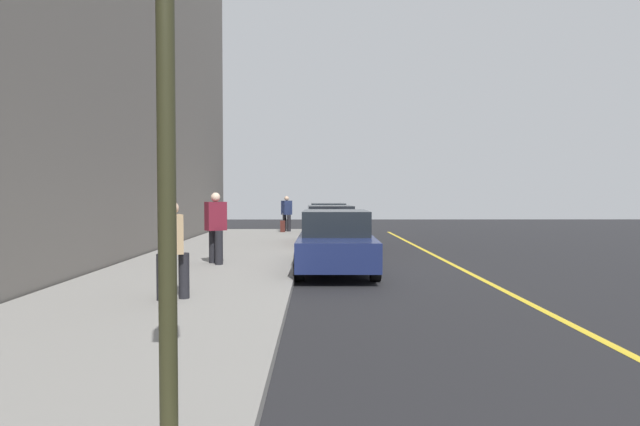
% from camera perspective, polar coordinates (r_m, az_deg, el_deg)
% --- Properties ---
extents(ground_plane, '(56.00, 56.00, 0.00)m').
position_cam_1_polar(ground_plane, '(13.26, 1.88, -6.28)').
color(ground_plane, black).
extents(sidewalk, '(28.00, 4.60, 0.15)m').
position_cam_1_polar(sidewalk, '(13.53, -12.30, -5.84)').
color(sidewalk, gray).
rests_on(sidewalk, ground).
extents(lane_stripe_centre, '(28.00, 0.14, 0.01)m').
position_cam_1_polar(lane_stripe_centre, '(13.77, 15.38, -6.03)').
color(lane_stripe_centre, gold).
rests_on(lane_stripe_centre, ground).
extents(parked_car_white, '(4.37, 1.95, 1.51)m').
position_cam_1_polar(parked_car_white, '(25.08, 0.88, -0.66)').
color(parked_car_white, black).
rests_on(parked_car_white, ground).
extents(parked_car_maroon, '(4.77, 2.01, 1.51)m').
position_cam_1_polar(parked_car_maroon, '(19.30, 1.11, -1.44)').
color(parked_car_maroon, black).
rests_on(parked_car_maroon, ground).
extents(parked_car_navy, '(4.66, 1.95, 1.51)m').
position_cam_1_polar(parked_car_navy, '(13.12, 1.70, -3.03)').
color(parked_car_navy, black).
rests_on(parked_car_navy, ground).
extents(pedestrian_burgundy_coat, '(0.53, 0.58, 1.81)m').
position_cam_1_polar(pedestrian_burgundy_coat, '(13.64, -11.21, -1.37)').
color(pedestrian_burgundy_coat, black).
rests_on(pedestrian_burgundy_coat, sidewalk).
extents(pedestrian_tan_coat, '(0.52, 0.51, 1.64)m').
position_cam_1_polar(pedestrian_tan_coat, '(9.16, -15.63, -3.59)').
color(pedestrian_tan_coat, black).
rests_on(pedestrian_tan_coat, sidewalk).
extents(pedestrian_navy_coat, '(0.51, 0.54, 1.70)m').
position_cam_1_polar(pedestrian_navy_coat, '(25.57, -3.63, 0.06)').
color(pedestrian_navy_coat, black).
rests_on(pedestrian_navy_coat, sidewalk).
extents(rolling_suitcase, '(0.34, 0.22, 0.90)m').
position_cam_1_polar(rolling_suitcase, '(25.10, -4.05, -1.43)').
color(rolling_suitcase, '#471E19').
rests_on(rolling_suitcase, sidewalk).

